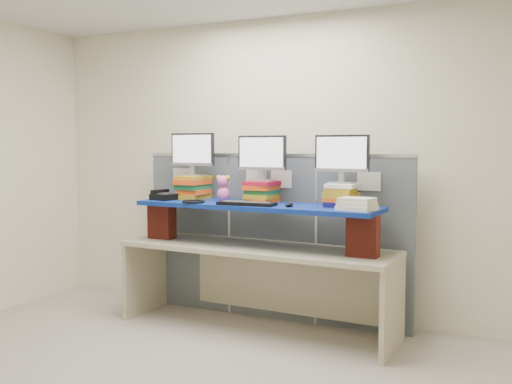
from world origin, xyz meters
The scene contains 18 objects.
room centered at (0.00, 0.00, 1.40)m, with size 5.00×4.00×2.80m.
cubicle_partition centered at (0.00, 1.78, 0.77)m, with size 2.60×0.06×1.53m.
desk centered at (0.01, 1.40, 0.59)m, with size 2.46×0.83×0.74m.
brick_pier_left centered at (-0.96, 1.40, 0.90)m, with size 0.24×0.13×0.33m, color maroon.
brick_pier_right centered at (0.97, 1.31, 0.90)m, with size 0.24×0.13×0.33m, color maroon.
blue_board centered at (0.01, 1.40, 1.08)m, with size 2.16×0.54×0.04m, color navy.
book_stack_left centered at (-0.71, 1.56, 1.22)m, with size 0.27×0.32×0.22m.
book_stack_center centered at (0.01, 1.52, 1.20)m, with size 0.27×0.32×0.19m.
book_stack_right centered at (0.74, 1.49, 1.20)m, with size 0.27×0.30×0.19m.
monitor_left centered at (-0.71, 1.56, 1.55)m, with size 0.46×0.14×0.40m.
monitor_center centered at (0.01, 1.52, 1.52)m, with size 0.46×0.14×0.40m.
monitor_right centered at (0.74, 1.49, 1.52)m, with size 0.46×0.14×0.40m.
keyboard centered at (-0.01, 1.25, 1.12)m, with size 0.50×0.18×0.03m.
mouse centered at (0.36, 1.27, 1.12)m, with size 0.06×0.11×0.03m, color black.
desk_phone centered at (-0.91, 1.38, 1.14)m, with size 0.25×0.23×0.09m.
headset centered at (-0.52, 1.25, 1.12)m, with size 0.20×0.20×0.02m, color black.
plush_toy centered at (-0.35, 1.47, 1.22)m, with size 0.14×0.10×0.23m.
binder_stack centered at (0.93, 1.26, 1.15)m, with size 0.31×0.26×0.10m.
Camera 1 is at (2.03, -3.02, 1.59)m, focal length 40.00 mm.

